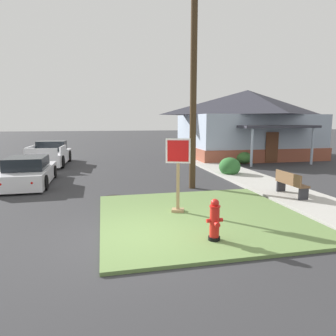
# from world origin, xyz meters

# --- Properties ---
(ground_plane) EXTENTS (160.00, 160.00, 0.00)m
(ground_plane) POSITION_xyz_m (0.00, 0.00, 0.00)
(ground_plane) COLOR #333335
(grass_corner_patch) EXTENTS (5.75, 5.65, 0.08)m
(grass_corner_patch) POSITION_xyz_m (1.96, 1.23, 0.04)
(grass_corner_patch) COLOR #668447
(grass_corner_patch) RESTS_ON ground
(sidewalk_strip) EXTENTS (2.20, 16.06, 0.12)m
(sidewalk_strip) POSITION_xyz_m (6.03, 5.24, 0.06)
(sidewalk_strip) COLOR #B2AFA8
(sidewalk_strip) RESTS_ON ground
(fire_hydrant) EXTENTS (0.38, 0.34, 0.97)m
(fire_hydrant) POSITION_xyz_m (1.65, -0.62, 0.54)
(fire_hydrant) COLOR black
(fire_hydrant) RESTS_ON grass_corner_patch
(stop_sign) EXTENTS (0.69, 0.38, 2.20)m
(stop_sign) POSITION_xyz_m (1.37, 1.67, 1.15)
(stop_sign) COLOR #A3845B
(stop_sign) RESTS_ON grass_corner_patch
(manhole_cover) EXTENTS (0.70, 0.70, 0.02)m
(manhole_cover) POSITION_xyz_m (-0.45, 4.14, 0.01)
(manhole_cover) COLOR black
(manhole_cover) RESTS_ON ground
(parked_sedan_white) EXTENTS (1.96, 4.41, 1.25)m
(parked_sedan_white) POSITION_xyz_m (-4.00, 7.21, 0.54)
(parked_sedan_white) COLOR silver
(parked_sedan_white) RESTS_ON ground
(pickup_truck_white) EXTENTS (2.22, 5.08, 1.48)m
(pickup_truck_white) POSITION_xyz_m (-4.04, 13.37, 0.62)
(pickup_truck_white) COLOR silver
(pickup_truck_white) RESTS_ON ground
(street_bench) EXTENTS (0.43, 1.45, 0.85)m
(street_bench) POSITION_xyz_m (5.77, 2.56, 0.58)
(street_bench) COLOR brown
(street_bench) RESTS_ON sidewalk_strip
(utility_pole) EXTENTS (1.88, 0.26, 9.05)m
(utility_pole) POSITION_xyz_m (2.83, 4.99, 4.79)
(utility_pole) COLOR #42301E
(utility_pole) RESTS_ON ground
(corner_house) EXTENTS (9.83, 9.01, 5.10)m
(corner_house) POSITION_xyz_m (10.22, 14.84, 2.62)
(corner_house) COLOR brown
(corner_house) RESTS_ON ground
(shrub_near_porch) EXTENTS (1.07, 1.07, 0.77)m
(shrub_near_porch) POSITION_xyz_m (8.26, 11.18, 0.39)
(shrub_near_porch) COLOR #3B7231
(shrub_near_porch) RESTS_ON ground
(shrub_by_curb) EXTENTS (1.09, 1.09, 0.94)m
(shrub_by_curb) POSITION_xyz_m (5.54, 7.31, 0.47)
(shrub_by_curb) COLOR #316D32
(shrub_by_curb) RESTS_ON ground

